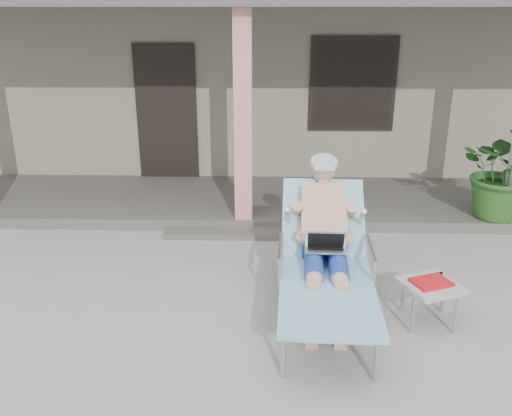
{
  "coord_description": "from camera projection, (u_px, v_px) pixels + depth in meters",
  "views": [
    {
      "loc": [
        0.34,
        -4.52,
        2.74
      ],
      "look_at": [
        0.2,
        0.6,
        0.85
      ],
      "focal_mm": 38.0,
      "sensor_mm": 36.0,
      "label": 1
    }
  ],
  "objects": [
    {
      "name": "ground",
      "position": [
        233.0,
        312.0,
        5.2
      ],
      "size": [
        60.0,
        60.0,
        0.0
      ],
      "primitive_type": "plane",
      "color": "#9E9E99",
      "rests_on": "ground"
    },
    {
      "name": "house",
      "position": [
        254.0,
        66.0,
        10.72
      ],
      "size": [
        10.4,
        5.4,
        3.3
      ],
      "color": "gray",
      "rests_on": "ground"
    },
    {
      "name": "porch_deck",
      "position": [
        247.0,
        201.0,
        7.99
      ],
      "size": [
        10.0,
        2.0,
        0.15
      ],
      "primitive_type": "cube",
      "color": "#605B56",
      "rests_on": "ground"
    },
    {
      "name": "porch_overhang",
      "position": [
        245.0,
        5.0,
        7.0
      ],
      "size": [
        10.0,
        2.3,
        2.85
      ],
      "color": "silver",
      "rests_on": "porch_deck"
    },
    {
      "name": "porch_step",
      "position": [
        243.0,
        234.0,
        6.92
      ],
      "size": [
        2.0,
        0.3,
        0.07
      ],
      "primitive_type": "cube",
      "color": "#605B56",
      "rests_on": "ground"
    },
    {
      "name": "lounger",
      "position": [
        326.0,
        224.0,
        4.98
      ],
      "size": [
        0.91,
        2.22,
        1.42
      ],
      "rotation": [
        0.0,
        0.0,
        -0.04
      ],
      "color": "#B7B7BC",
      "rests_on": "ground"
    },
    {
      "name": "side_table",
      "position": [
        431.0,
        287.0,
        4.92
      ],
      "size": [
        0.62,
        0.62,
        0.43
      ],
      "rotation": [
        0.0,
        0.0,
        0.38
      ],
      "color": "#B0B0AB",
      "rests_on": "ground"
    },
    {
      "name": "potted_palm",
      "position": [
        505.0,
        171.0,
        6.95
      ],
      "size": [
        1.33,
        1.21,
        1.26
      ],
      "primitive_type": "imported",
      "rotation": [
        0.0,
        0.0,
        -0.23
      ],
      "color": "#26591E",
      "rests_on": "porch_deck"
    }
  ]
}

